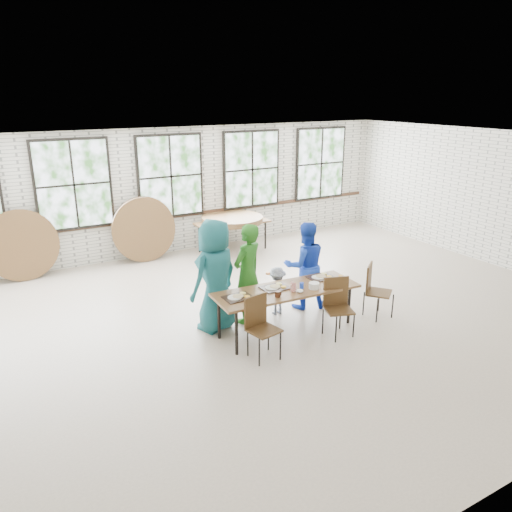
{
  "coord_description": "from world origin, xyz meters",
  "views": [
    {
      "loc": [
        -4.13,
        -6.75,
        3.78
      ],
      "look_at": [
        0.0,
        0.4,
        1.05
      ],
      "focal_mm": 35.0,
      "sensor_mm": 36.0,
      "label": 1
    }
  ],
  "objects_px": {
    "chair_near_left": "(260,322)",
    "chair_near_right": "(337,301)",
    "dining_table": "(286,292)",
    "storage_table": "(232,224)"
  },
  "relations": [
    {
      "from": "chair_near_right",
      "to": "storage_table",
      "type": "xyz_separation_m",
      "value": [
        0.6,
        4.82,
        0.13
      ]
    },
    {
      "from": "storage_table",
      "to": "dining_table",
      "type": "bearing_deg",
      "value": -106.27
    },
    {
      "from": "chair_near_left",
      "to": "chair_near_right",
      "type": "xyz_separation_m",
      "value": [
        1.46,
        0.01,
        0.0
      ]
    },
    {
      "from": "chair_near_right",
      "to": "storage_table",
      "type": "distance_m",
      "value": 4.86
    },
    {
      "from": "chair_near_left",
      "to": "chair_near_right",
      "type": "distance_m",
      "value": 1.46
    },
    {
      "from": "dining_table",
      "to": "chair_near_right",
      "type": "height_order",
      "value": "chair_near_right"
    },
    {
      "from": "dining_table",
      "to": "storage_table",
      "type": "bearing_deg",
      "value": 77.14
    },
    {
      "from": "chair_near_right",
      "to": "chair_near_left",
      "type": "bearing_deg",
      "value": -160.09
    },
    {
      "from": "chair_near_right",
      "to": "storage_table",
      "type": "bearing_deg",
      "value": 102.34
    },
    {
      "from": "dining_table",
      "to": "chair_near_right",
      "type": "relative_size",
      "value": 2.57
    }
  ]
}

